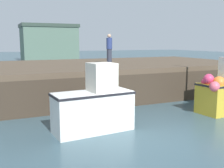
% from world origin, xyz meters
% --- Properties ---
extents(ground, '(120.00, 160.00, 0.10)m').
position_xyz_m(ground, '(0.00, 0.00, -0.05)').
color(ground, '#38515B').
extents(pier, '(14.70, 8.39, 1.78)m').
position_xyz_m(pier, '(2.82, 7.27, 1.50)').
color(pier, brown).
rests_on(pier, ground).
extents(fishing_boat_near_left, '(2.82, 1.32, 2.35)m').
position_xyz_m(fishing_boat_near_left, '(-1.42, 1.11, 0.89)').
color(fishing_boat_near_left, silver).
rests_on(fishing_boat_near_left, ground).
extents(dockworker, '(0.34, 0.34, 1.73)m').
position_xyz_m(dockworker, '(1.84, 7.29, 2.65)').
color(dockworker, '#2D3342').
rests_on(dockworker, pier).
extents(warehouse, '(8.49, 5.96, 5.74)m').
position_xyz_m(warehouse, '(3.81, 35.73, 2.89)').
color(warehouse, '#4C6656').
rests_on(warehouse, ground).
extents(mooring_buoy_foreground, '(0.55, 0.55, 0.66)m').
position_xyz_m(mooring_buoy_foreground, '(-2.40, 1.12, 0.29)').
color(mooring_buoy_foreground, orange).
rests_on(mooring_buoy_foreground, ground).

